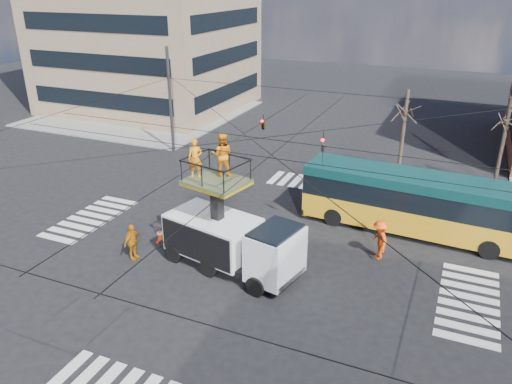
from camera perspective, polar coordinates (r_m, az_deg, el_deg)
The scene contains 11 objects.
ground at distance 24.82m, azimuth -0.50°, elevation -7.07°, with size 120.00×120.00×0.00m, color black.
sidewalk_nw at distance 51.80m, azimuth -12.58°, elevation 8.81°, with size 18.00×18.00×0.12m, color slate.
crosswalks at distance 24.82m, azimuth -0.50°, elevation -7.05°, with size 22.40×22.40×0.02m, color silver, non-canonical shape.
overhead_network at distance 23.33m, azimuth -0.29°, elevation 2.56°, with size 24.24×24.24×8.00m.
tree_a at distance 34.21m, azimuth 16.74°, elevation 8.94°, with size 2.00×2.00×6.00m.
tree_b at distance 34.08m, azimuth 26.80°, elevation 7.37°, with size 2.00×2.00×6.00m.
utility_truck at distance 22.76m, azimuth -2.82°, elevation -4.21°, with size 7.33×3.80×6.25m.
city_bus at distance 27.40m, azimuth 18.17°, elevation -1.19°, with size 12.29×3.32×3.20m.
traffic_cone at distance 26.16m, azimuth -10.90°, elevation -4.86°, with size 0.36×0.36×0.78m, color #FF370A.
worker_ground at distance 24.70m, azimuth -13.97°, elevation -5.57°, with size 1.07×0.44×1.82m, color orange.
flagger at distance 24.71m, azimuth 13.92°, elevation -5.31°, with size 1.29×0.74×2.00m, color #FE4910.
Camera 1 is at (8.69, -19.57, 12.55)m, focal length 35.00 mm.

